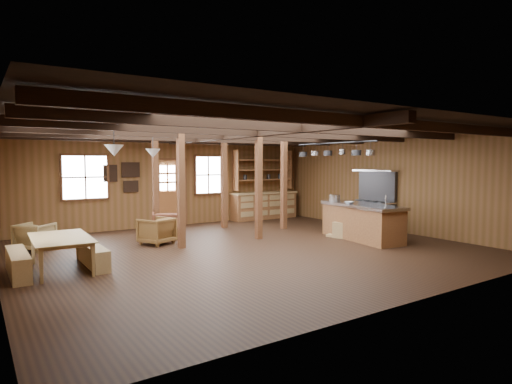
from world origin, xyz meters
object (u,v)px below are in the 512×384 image
Objects in this scene: armchair_b at (166,224)px; armchair_c at (35,237)px; commercial_range at (371,210)px; dining_table at (63,253)px; kitchen_island at (362,221)px; armchair_a at (157,231)px.

armchair_b is 1.07× the size of armchair_c.
commercial_range is at bearing 177.80° from armchair_b.
dining_table is 2.40× the size of armchair_b.
dining_table is at bearing -179.13° from kitchen_island.
armchair_b reaches higher than dining_table.
commercial_range is 6.02m from armchair_b.
kitchen_island reaches higher than armchair_b.
commercial_range is at bearing 142.60° from armchair_a.
armchair_a is at bearing 161.25° from kitchen_island.
armchair_c reaches higher than dining_table.
commercial_range is at bearing -87.48° from dining_table.
kitchen_island is 5.27m from armchair_a.
armchair_a is 1.01m from armchair_b.
dining_table is 2.80m from armchair_a.
commercial_range is 6.33m from armchair_a.
armchair_c is (-8.77, 2.22, -0.28)m from commercial_range.
commercial_range is at bearing -150.38° from armchair_c.
armchair_a reaches higher than armchair_c.
kitchen_island is at bearing -146.18° from commercial_range.
armchair_b reaches higher than armchair_c.
commercial_range is 2.41× the size of armchair_b.
commercial_range reaches higher than armchair_c.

